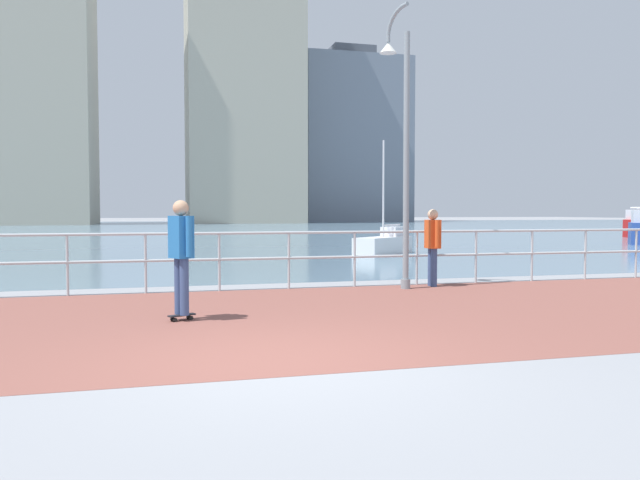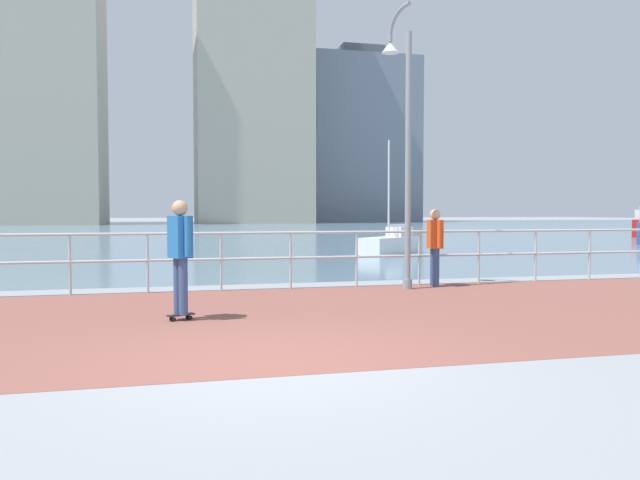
{
  "view_description": "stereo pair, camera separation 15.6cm",
  "coord_description": "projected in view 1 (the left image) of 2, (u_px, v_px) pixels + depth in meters",
  "views": [
    {
      "loc": [
        -1.22,
        -6.38,
        1.57
      ],
      "look_at": [
        1.42,
        3.63,
        1.1
      ],
      "focal_mm": 35.25,
      "sensor_mm": 36.0,
      "label": 1
    },
    {
      "loc": [
        -1.07,
        -6.42,
        1.57
      ],
      "look_at": [
        1.42,
        3.63,
        1.1
      ],
      "focal_mm": 35.25,
      "sensor_mm": 36.0,
      "label": 2
    }
  ],
  "objects": [
    {
      "name": "waterfront_railing",
      "position": [
        219.0,
        250.0,
        12.35
      ],
      "size": [
        25.25,
        0.06,
        1.17
      ],
      "color": "#B2BCC1",
      "rests_on": "ground"
    },
    {
      "name": "harbor_water",
      "position": [
        169.0,
        229.0,
        55.86
      ],
      "size": [
        180.0,
        88.0,
        0.0
      ],
      "primitive_type": "cube",
      "color": "slate",
      "rests_on": "ground"
    },
    {
      "name": "tower_slate",
      "position": [
        243.0,
        54.0,
        84.29
      ],
      "size": [
        15.06,
        11.72,
        47.09
      ],
      "color": "#B2AD99",
      "rests_on": "ground"
    },
    {
      "name": "ground",
      "position": [
        172.0,
        233.0,
        45.19
      ],
      "size": [
        220.0,
        220.0,
        0.0
      ],
      "primitive_type": "plane",
      "color": "gray"
    },
    {
      "name": "tower_beige",
      "position": [
        352.0,
        140.0,
        97.32
      ],
      "size": [
        16.42,
        10.93,
        26.88
      ],
      "color": "slate",
      "rests_on": "ground"
    },
    {
      "name": "skateboarder",
      "position": [
        181.0,
        248.0,
        8.98
      ],
      "size": [
        0.41,
        0.53,
        1.73
      ],
      "color": "black",
      "rests_on": "ground"
    },
    {
      "name": "sailboat_teal",
      "position": [
        385.0,
        243.0,
        23.12
      ],
      "size": [
        2.83,
        2.65,
        4.17
      ],
      "color": "white",
      "rests_on": "ground"
    },
    {
      "name": "bystander",
      "position": [
        433.0,
        241.0,
        13.13
      ],
      "size": [
        0.25,
        0.55,
        1.62
      ],
      "color": "#384C7A",
      "rests_on": "ground"
    },
    {
      "name": "brick_paving",
      "position": [
        242.0,
        319.0,
        9.18
      ],
      "size": [
        28.0,
        6.65,
        0.01
      ],
      "primitive_type": "cube",
      "color": "brown",
      "rests_on": "ground"
    },
    {
      "name": "lamppost",
      "position": [
        401.0,
        132.0,
        12.73
      ],
      "size": [
        0.49,
        0.78,
        5.75
      ],
      "color": "gray",
      "rests_on": "ground"
    },
    {
      "name": "tower_glass",
      "position": [
        43.0,
        37.0,
        75.84
      ],
      "size": [
        11.37,
        14.27,
        47.02
      ],
      "color": "#B2AD99",
      "rests_on": "ground"
    }
  ]
}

